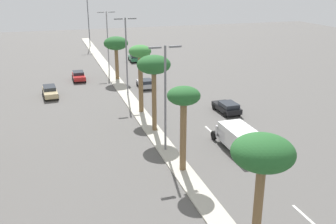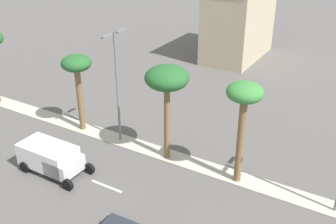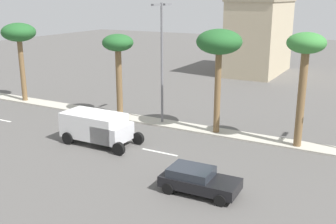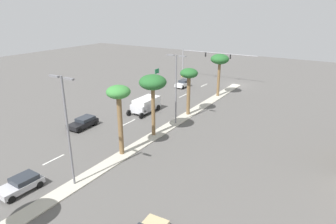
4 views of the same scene
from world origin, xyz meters
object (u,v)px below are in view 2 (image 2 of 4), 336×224
object	(u,v)px
palm_tree_near	(77,68)
box_truck	(52,158)
palm_tree_mid	(167,81)
street_lamp_left	(117,79)
palm_tree_leading	(244,101)
commercial_building	(239,20)

from	to	relation	value
palm_tree_near	box_truck	world-z (taller)	palm_tree_near
palm_tree_mid	street_lamp_left	world-z (taller)	street_lamp_left
palm_tree_near	palm_tree_leading	bearing A→B (deg)	89.27
palm_tree_near	palm_tree_mid	xyz separation A→B (m)	(0.11, 9.22, 0.80)
box_truck	street_lamp_left	bearing A→B (deg)	166.48
palm_tree_leading	box_truck	size ratio (longest dim) A/B	1.39
box_truck	palm_tree_near	bearing A→B (deg)	-157.80
palm_tree_near	box_truck	xyz separation A→B (m)	(6.33, 2.58, -4.83)
palm_tree_mid	street_lamp_left	size ratio (longest dim) A/B	0.81
commercial_building	box_truck	bearing A→B (deg)	-3.04
commercial_building	box_truck	world-z (taller)	commercial_building
palm_tree_leading	street_lamp_left	world-z (taller)	street_lamp_left
palm_tree_mid	commercial_building	bearing A→B (deg)	-169.86
palm_tree_near	palm_tree_leading	size ratio (longest dim) A/B	0.90
commercial_building	palm_tree_leading	bearing A→B (deg)	22.09
palm_tree_near	palm_tree_mid	world-z (taller)	palm_tree_mid
palm_tree_near	palm_tree_mid	distance (m)	9.25
commercial_building	palm_tree_near	world-z (taller)	commercial_building
palm_tree_near	commercial_building	bearing A→B (deg)	170.86
commercial_building	street_lamp_left	xyz separation A→B (m)	(26.83, -0.19, 0.72)
palm_tree_near	box_truck	bearing A→B (deg)	22.20
palm_tree_mid	palm_tree_leading	bearing A→B (deg)	89.19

